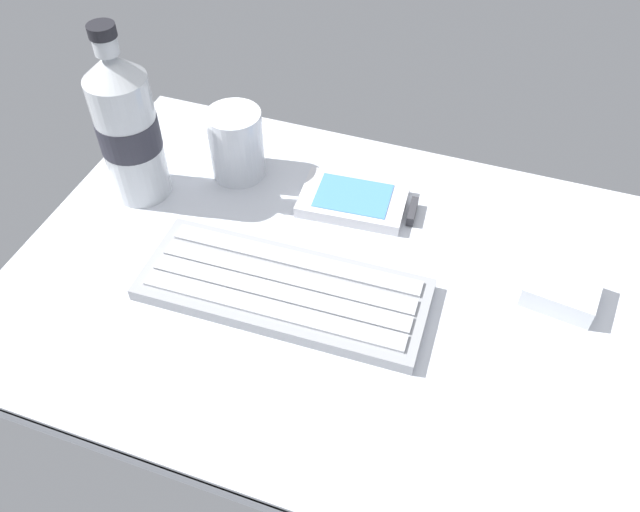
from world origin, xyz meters
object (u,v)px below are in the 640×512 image
object	(u,v)px
keyboard	(283,289)
juice_cup	(237,146)
charger_block	(561,290)
handheld_device	(359,201)
water_bottle	(127,127)

from	to	relation	value
keyboard	juice_cup	size ratio (longest dim) A/B	3.44
charger_block	handheld_device	bearing A→B (deg)	164.49
handheld_device	charger_block	distance (cm)	23.95
keyboard	juice_cup	xyz separation A→B (cm)	(-12.14, 16.12, 3.10)
keyboard	handheld_device	size ratio (longest dim) A/B	2.22
handheld_device	water_bottle	world-z (taller)	water_bottle
handheld_device	water_bottle	xyz separation A→B (cm)	(-24.79, -5.70, 8.28)
keyboard	water_bottle	distance (cm)	24.83
handheld_device	juice_cup	distance (cm)	15.81
handheld_device	charger_block	world-z (taller)	charger_block
handheld_device	water_bottle	distance (cm)	26.75
keyboard	charger_block	world-z (taller)	charger_block
water_bottle	charger_block	distance (cm)	48.51
keyboard	water_bottle	size ratio (longest dim) A/B	1.41
juice_cup	charger_block	bearing A→B (deg)	-10.93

